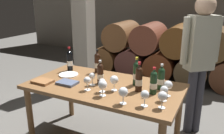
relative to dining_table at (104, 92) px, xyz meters
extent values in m
cube|color=gray|center=(0.00, 4.20, 0.73)|extent=(10.00, 0.24, 2.80)
cylinder|color=brown|center=(-1.26, 2.60, -0.37)|extent=(0.60, 0.90, 0.60)
cylinder|color=#542E28|center=(-0.63, 2.60, -0.37)|extent=(0.60, 0.90, 0.60)
cylinder|color=#5E2C15|center=(0.00, 2.60, -0.37)|extent=(0.60, 0.90, 0.60)
cylinder|color=brown|center=(0.63, 2.60, -0.37)|extent=(0.60, 0.90, 0.60)
cylinder|color=brown|center=(-0.95, 2.60, 0.18)|extent=(0.60, 0.90, 0.60)
cylinder|color=brown|center=(-0.32, 2.60, 0.18)|extent=(0.60, 0.90, 0.60)
cylinder|color=brown|center=(0.31, 2.60, 0.18)|extent=(0.60, 0.90, 0.60)
cylinder|color=#52391D|center=(0.95, 2.60, 0.18)|extent=(0.60, 0.90, 0.60)
cube|color=gray|center=(-1.30, 1.60, 0.63)|extent=(0.32, 0.32, 2.60)
cube|color=brown|center=(0.00, 0.00, 0.07)|extent=(1.70, 0.90, 0.04)
cylinder|color=brown|center=(-0.77, -0.39, -0.31)|extent=(0.07, 0.07, 0.72)
cylinder|color=brown|center=(-0.77, 0.39, -0.31)|extent=(0.07, 0.07, 0.72)
cylinder|color=brown|center=(0.77, 0.39, -0.31)|extent=(0.07, 0.07, 0.72)
cylinder|color=black|center=(-0.05, 0.02, 0.19)|extent=(0.07, 0.07, 0.19)
sphere|color=black|center=(-0.05, 0.02, 0.29)|extent=(0.07, 0.07, 0.07)
cylinder|color=black|center=(-0.05, 0.02, 0.31)|extent=(0.03, 0.03, 0.06)
cylinder|color=silver|center=(-0.05, 0.02, 0.35)|extent=(0.03, 0.03, 0.02)
cylinder|color=silver|center=(-0.05, 0.02, 0.18)|extent=(0.07, 0.07, 0.06)
cylinder|color=#19381E|center=(0.56, 0.01, 0.19)|extent=(0.07, 0.07, 0.20)
sphere|color=#19381E|center=(0.56, 0.01, 0.29)|extent=(0.07, 0.07, 0.07)
cylinder|color=#19381E|center=(0.56, 0.01, 0.32)|extent=(0.03, 0.03, 0.06)
cylinder|color=#B21E23|center=(0.56, 0.01, 0.36)|extent=(0.03, 0.03, 0.02)
cylinder|color=silver|center=(0.56, 0.01, 0.18)|extent=(0.07, 0.07, 0.06)
cylinder|color=black|center=(0.40, 0.01, 0.20)|extent=(0.07, 0.07, 0.22)
sphere|color=black|center=(0.40, 0.01, 0.32)|extent=(0.07, 0.07, 0.07)
cylinder|color=black|center=(0.40, 0.01, 0.35)|extent=(0.03, 0.03, 0.07)
cylinder|color=#B21E23|center=(0.40, 0.01, 0.39)|extent=(0.03, 0.03, 0.03)
cylinder|color=silver|center=(0.40, 0.01, 0.19)|extent=(0.07, 0.07, 0.07)
cylinder|color=#19381E|center=(0.59, 0.16, 0.19)|extent=(0.07, 0.07, 0.20)
sphere|color=#19381E|center=(0.59, 0.16, 0.29)|extent=(0.07, 0.07, 0.07)
cylinder|color=#19381E|center=(0.59, 0.16, 0.32)|extent=(0.03, 0.03, 0.06)
cylinder|color=silver|center=(0.59, 0.16, 0.36)|extent=(0.03, 0.03, 0.02)
cylinder|color=silver|center=(0.59, 0.16, 0.18)|extent=(0.07, 0.07, 0.06)
cylinder|color=black|center=(-0.28, 0.34, 0.20)|extent=(0.07, 0.07, 0.21)
sphere|color=black|center=(-0.28, 0.34, 0.31)|extent=(0.07, 0.07, 0.07)
cylinder|color=black|center=(-0.28, 0.34, 0.34)|extent=(0.03, 0.03, 0.07)
cylinder|color=black|center=(-0.28, 0.34, 0.38)|extent=(0.03, 0.03, 0.02)
cylinder|color=silver|center=(-0.28, 0.34, 0.19)|extent=(0.07, 0.07, 0.06)
cylinder|color=#19381E|center=(0.32, 0.16, 0.20)|extent=(0.07, 0.07, 0.22)
sphere|color=#19381E|center=(0.32, 0.16, 0.32)|extent=(0.07, 0.07, 0.07)
cylinder|color=#19381E|center=(0.32, 0.16, 0.35)|extent=(0.03, 0.03, 0.07)
cylinder|color=gold|center=(0.32, 0.16, 0.39)|extent=(0.03, 0.03, 0.03)
cylinder|color=silver|center=(0.32, 0.16, 0.19)|extent=(0.07, 0.07, 0.07)
cylinder|color=black|center=(-0.64, 0.25, 0.20)|extent=(0.07, 0.07, 0.22)
sphere|color=black|center=(-0.64, 0.25, 0.32)|extent=(0.07, 0.07, 0.07)
cylinder|color=black|center=(-0.64, 0.25, 0.35)|extent=(0.03, 0.03, 0.07)
cylinder|color=#B21E23|center=(-0.64, 0.25, 0.39)|extent=(0.03, 0.03, 0.03)
cylinder|color=silver|center=(-0.64, 0.25, 0.19)|extent=(0.07, 0.07, 0.07)
cylinder|color=white|center=(0.57, -0.29, 0.09)|extent=(0.06, 0.06, 0.00)
cylinder|color=white|center=(0.57, -0.29, 0.13)|extent=(0.01, 0.01, 0.07)
sphere|color=white|center=(0.57, -0.29, 0.20)|extent=(0.08, 0.08, 0.08)
cylinder|color=white|center=(0.72, -0.25, 0.09)|extent=(0.06, 0.06, 0.00)
cylinder|color=white|center=(0.72, -0.25, 0.13)|extent=(0.01, 0.01, 0.07)
sphere|color=white|center=(0.72, -0.25, 0.21)|extent=(0.08, 0.08, 0.08)
cylinder|color=white|center=(-0.08, -0.21, 0.09)|extent=(0.06, 0.06, 0.00)
cylinder|color=white|center=(-0.08, -0.21, 0.13)|extent=(0.01, 0.01, 0.07)
sphere|color=white|center=(-0.08, -0.21, 0.20)|extent=(0.07, 0.07, 0.07)
cylinder|color=white|center=(0.17, -0.09, 0.09)|extent=(0.06, 0.06, 0.00)
cylinder|color=white|center=(0.17, -0.09, 0.13)|extent=(0.01, 0.01, 0.07)
sphere|color=white|center=(0.17, -0.09, 0.21)|extent=(0.09, 0.09, 0.09)
cylinder|color=white|center=(0.38, -0.33, 0.09)|extent=(0.06, 0.06, 0.00)
cylinder|color=white|center=(0.38, -0.33, 0.13)|extent=(0.01, 0.01, 0.07)
sphere|color=white|center=(0.38, -0.33, 0.21)|extent=(0.09, 0.09, 0.09)
cylinder|color=white|center=(0.08, -0.18, 0.09)|extent=(0.06, 0.06, 0.00)
cylinder|color=white|center=(0.08, -0.18, 0.13)|extent=(0.01, 0.01, 0.07)
sphere|color=white|center=(0.08, -0.18, 0.20)|extent=(0.07, 0.07, 0.07)
cylinder|color=white|center=(0.69, -0.10, 0.09)|extent=(0.06, 0.06, 0.00)
cylinder|color=white|center=(0.69, -0.10, 0.13)|extent=(0.01, 0.01, 0.07)
sphere|color=white|center=(0.69, -0.10, 0.20)|extent=(0.08, 0.08, 0.08)
cylinder|color=white|center=(0.13, -0.26, 0.09)|extent=(0.06, 0.06, 0.00)
cylinder|color=white|center=(0.13, -0.26, 0.13)|extent=(0.01, 0.01, 0.07)
sphere|color=white|center=(0.13, -0.26, 0.21)|extent=(0.09, 0.09, 0.09)
cylinder|color=white|center=(-0.11, -0.07, 0.09)|extent=(0.06, 0.06, 0.00)
cylinder|color=white|center=(-0.11, -0.07, 0.13)|extent=(0.01, 0.01, 0.07)
sphere|color=white|center=(-0.11, -0.07, 0.20)|extent=(0.07, 0.07, 0.07)
cylinder|color=white|center=(0.70, 0.02, 0.09)|extent=(0.06, 0.06, 0.00)
cylinder|color=white|center=(0.70, 0.02, 0.13)|extent=(0.01, 0.01, 0.07)
sphere|color=white|center=(0.70, 0.02, 0.21)|extent=(0.09, 0.09, 0.09)
cube|color=#4C5670|center=(-0.38, -0.16, 0.11)|extent=(0.22, 0.16, 0.03)
cube|color=#936038|center=(-0.65, -0.26, 0.11)|extent=(0.22, 0.16, 0.03)
cylinder|color=white|center=(-0.55, 0.08, 0.10)|extent=(0.24, 0.24, 0.01)
cylinder|color=#383842|center=(0.93, 0.79, -0.24)|extent=(0.11, 0.11, 0.85)
cylinder|color=#383842|center=(0.85, 0.71, -0.24)|extent=(0.11, 0.11, 0.85)
cube|color=#B2B29E|center=(0.89, 0.75, 0.51)|extent=(0.36, 0.34, 0.64)
cylinder|color=#B2B29E|center=(1.05, 0.89, 0.54)|extent=(0.08, 0.08, 0.54)
cylinder|color=#B2B29E|center=(0.73, 0.61, 0.54)|extent=(0.08, 0.08, 0.54)
sphere|color=tan|center=(0.89, 0.75, 0.93)|extent=(0.23, 0.23, 0.23)
camera|label=1|loc=(1.15, -2.08, 1.05)|focal=36.91mm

